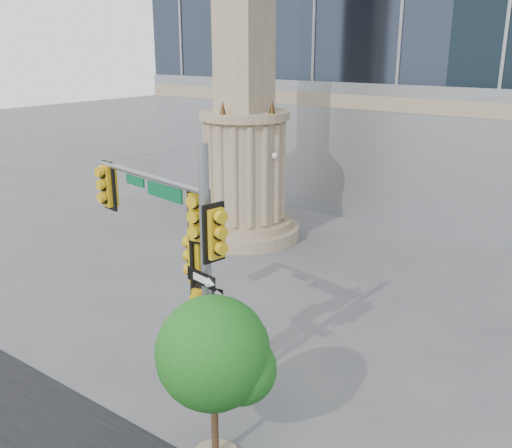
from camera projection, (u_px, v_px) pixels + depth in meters
The scene contains 5 objects.
ground at pixel (213, 387), 13.15m from camera, with size 120.00×120.00×0.00m, color #545456.
monument at pixel (244, 100), 21.80m from camera, with size 4.40×4.40×16.60m.
main_signal_pole at pixel (175, 239), 12.18m from camera, with size 4.42×1.17×5.76m.
secondary_signal_pole at pixel (202, 273), 12.26m from camera, with size 0.88×0.64×4.83m.
street_tree at pixel (215, 358), 10.21m from camera, with size 2.13×2.08×3.32m.
Camera 1 is at (7.61, -8.56, 7.54)m, focal length 40.00 mm.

